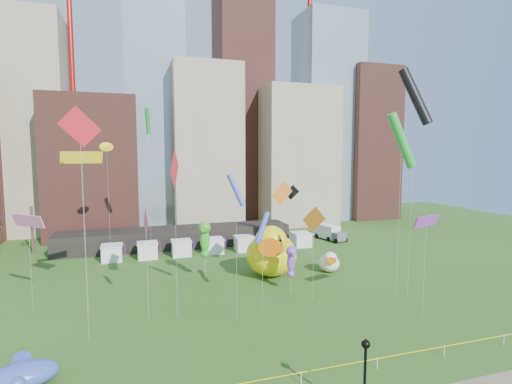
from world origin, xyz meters
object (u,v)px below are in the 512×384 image
object	(u,v)px
small_duck	(329,262)
whale_inflatable	(21,374)
seahorse_green	(205,237)
seahorse_purple	(291,259)
big_duck	(271,252)
box_truck	(329,232)
lamppost	(365,370)

from	to	relation	value
small_duck	whale_inflatable	size ratio (longest dim) A/B	0.69
seahorse_green	seahorse_purple	world-z (taller)	seahorse_green
big_duck	small_duck	world-z (taller)	big_duck
big_duck	seahorse_purple	xyz separation A→B (m)	(0.22, -6.05, 0.67)
small_duck	box_truck	xyz separation A→B (m)	(9.21, 17.45, 0.02)
seahorse_purple	box_truck	bearing A→B (deg)	60.80
big_duck	seahorse_green	distance (m)	8.70
small_duck	lamppost	size ratio (longest dim) A/B	0.83
seahorse_purple	lamppost	bearing A→B (deg)	-93.57
lamppost	box_truck	distance (m)	48.39
lamppost	whale_inflatable	bearing A→B (deg)	154.66
lamppost	seahorse_purple	bearing A→B (deg)	79.14
seahorse_green	seahorse_purple	bearing A→B (deg)	-19.06
big_duck	whale_inflatable	world-z (taller)	big_duck
seahorse_green	box_truck	distance (m)	30.40
big_duck	whale_inflatable	distance (m)	29.54
seahorse_green	lamppost	size ratio (longest dim) A/B	1.48
small_duck	seahorse_purple	world-z (taller)	seahorse_purple
seahorse_purple	box_truck	distance (m)	28.54
whale_inflatable	lamppost	xyz separation A→B (m)	(20.09, -9.51, 2.12)
seahorse_green	seahorse_purple	size ratio (longest dim) A/B	1.39
big_duck	seahorse_purple	world-z (taller)	big_duck
big_duck	box_truck	size ratio (longest dim) A/B	1.49
big_duck	small_duck	size ratio (longest dim) A/B	2.37
box_truck	small_duck	bearing A→B (deg)	-132.50
seahorse_purple	lamppost	size ratio (longest dim) A/B	1.07
small_duck	seahorse_purple	xyz separation A→B (m)	(-7.69, -5.41, 2.49)
whale_inflatable	seahorse_green	bearing A→B (deg)	38.26
whale_inflatable	lamppost	world-z (taller)	lamppost
big_duck	small_duck	xyz separation A→B (m)	(7.91, -0.64, -1.82)
seahorse_purple	lamppost	xyz separation A→B (m)	(-3.98, -20.76, -0.77)
seahorse_purple	big_duck	bearing A→B (deg)	99.39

